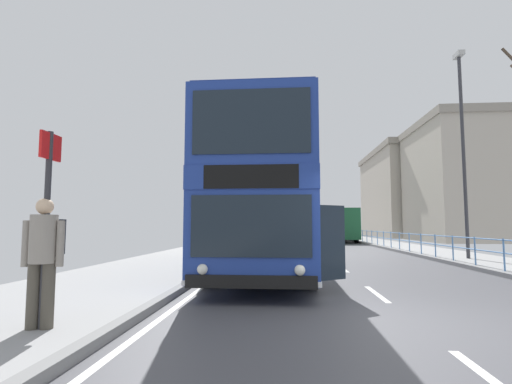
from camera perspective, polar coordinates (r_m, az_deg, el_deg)
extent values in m
cube|color=#49494E|center=(6.51, 22.97, -18.00)|extent=(8.40, 140.00, 0.06)
cube|color=silver|center=(8.96, 17.50, -14.24)|extent=(0.12, 2.00, 0.00)
cube|color=silver|center=(13.64, 12.84, -11.08)|extent=(0.12, 2.00, 0.00)
cube|color=silver|center=(18.38, 10.61, -9.52)|extent=(0.12, 2.00, 0.00)
cube|color=silver|center=(23.15, 9.31, -8.59)|extent=(0.12, 2.00, 0.00)
cube|color=silver|center=(27.93, 8.46, -7.98)|extent=(0.12, 2.00, 0.00)
cube|color=silver|center=(32.71, 7.85, -7.54)|extent=(0.12, 2.00, 0.00)
cube|color=silver|center=(37.50, 7.40, -7.22)|extent=(0.12, 2.00, 0.00)
cube|color=silver|center=(42.29, 7.06, -6.96)|extent=(0.12, 2.00, 0.00)
cube|color=silver|center=(47.08, 6.78, -6.76)|extent=(0.12, 2.00, 0.00)
cube|color=silver|center=(51.88, 6.56, -6.60)|extent=(0.12, 2.00, 0.00)
cube|color=silver|center=(56.67, 6.37, -6.46)|extent=(0.12, 2.00, 0.00)
cube|color=silver|center=(6.51, -14.24, -17.94)|extent=(0.12, 133.00, 0.00)
cube|color=gray|center=(6.61, -17.24, -17.07)|extent=(0.20, 140.00, 0.14)
cube|color=gray|center=(7.61, -32.64, -14.88)|extent=(4.00, 140.00, 0.14)
cube|color=navy|center=(12.36, 1.58, -6.04)|extent=(2.64, 10.51, 1.80)
cube|color=navy|center=(12.39, 1.57, -0.78)|extent=(2.65, 10.56, 0.47)
cube|color=navy|center=(12.51, 1.56, 4.06)|extent=(2.64, 10.51, 1.65)
cube|color=navy|center=(12.68, 1.55, 7.92)|extent=(2.56, 10.19, 0.08)
cube|color=#19232D|center=(7.11, -0.79, -5.07)|extent=(2.25, 0.05, 1.15)
cube|color=black|center=(7.17, -0.78, 2.31)|extent=(1.79, 0.04, 0.45)
cube|color=#19232D|center=(7.38, -0.77, 10.49)|extent=(2.25, 0.05, 1.25)
cube|color=black|center=(7.18, -0.81, -13.22)|extent=(2.43, 0.10, 0.24)
cube|color=silver|center=(12.40, 1.59, -9.94)|extent=(2.66, 10.56, 0.10)
cube|color=#19232D|center=(12.61, 7.54, -4.83)|extent=(0.08, 8.18, 0.94)
cube|color=#19232D|center=(12.52, 7.49, 4.48)|extent=(0.09, 9.44, 0.99)
cube|color=#19232D|center=(12.75, -4.18, -4.87)|extent=(0.08, 8.18, 0.94)
cube|color=#19232D|center=(12.66, -4.30, 4.34)|extent=(0.09, 9.44, 0.99)
sphere|color=white|center=(7.11, 6.54, -11.48)|extent=(0.20, 0.20, 0.20)
sphere|color=white|center=(7.28, -7.98, -11.31)|extent=(0.20, 0.20, 0.20)
cube|color=#19232D|center=(8.20, 10.95, -7.37)|extent=(0.68, 0.49, 1.55)
cube|color=black|center=(8.47, 8.43, -7.33)|extent=(0.11, 0.90, 1.55)
cylinder|color=black|center=(9.36, 8.20, -10.82)|extent=(0.31, 1.04, 1.04)
cylinder|color=black|center=(9.54, -6.98, -10.72)|extent=(0.31, 1.04, 1.04)
cylinder|color=black|center=(15.72, 6.81, -8.46)|extent=(0.31, 1.04, 1.04)
cylinder|color=black|center=(15.83, -2.22, -8.47)|extent=(0.31, 1.04, 1.04)
cube|color=#19512D|center=(36.41, 11.93, -4.67)|extent=(2.65, 9.30, 2.60)
cube|color=#19232D|center=(36.25, 9.97, -4.12)|extent=(0.17, 7.87, 1.25)
cube|color=#19232D|center=(36.63, 13.85, -4.06)|extent=(0.17, 7.87, 1.25)
cube|color=#19232D|center=(41.01, 10.95, -4.35)|extent=(2.12, 0.07, 1.56)
cylinder|color=black|center=(38.88, 9.64, -6.40)|extent=(0.30, 0.97, 0.96)
cylinder|color=black|center=(39.21, 13.10, -6.33)|extent=(0.30, 0.97, 0.96)
cylinder|color=black|center=(33.46, 10.68, -6.63)|extent=(0.30, 0.97, 0.96)
cylinder|color=black|center=(33.85, 14.68, -6.53)|extent=(0.30, 0.97, 0.96)
cylinder|color=#598CC6|center=(13.53, 32.97, -7.84)|extent=(0.05, 0.05, 0.96)
cylinder|color=#598CC6|center=(15.08, 29.81, -7.61)|extent=(0.05, 0.05, 0.96)
cylinder|color=#598CC6|center=(16.65, 27.24, -7.41)|extent=(0.05, 0.05, 0.96)
cylinder|color=#598CC6|center=(18.26, 25.12, -7.23)|extent=(0.05, 0.05, 0.96)
cylinder|color=#598CC6|center=(19.88, 23.35, -7.07)|extent=(0.05, 0.05, 0.96)
cylinder|color=#598CC6|center=(21.52, 21.85, -6.93)|extent=(0.05, 0.05, 0.96)
cylinder|color=#598CC6|center=(23.18, 20.56, -6.81)|extent=(0.05, 0.05, 0.96)
cylinder|color=#598CC6|center=(24.84, 19.44, -6.70)|extent=(0.05, 0.05, 0.96)
cylinder|color=#598CC6|center=(26.52, 18.47, -6.60)|extent=(0.05, 0.05, 0.96)
cylinder|color=#598CC6|center=(28.19, 17.61, -6.52)|extent=(0.05, 0.05, 0.96)
cylinder|color=#598CC6|center=(29.88, 16.85, -6.44)|extent=(0.05, 0.05, 0.96)
cylinder|color=#598CC6|center=(31.57, 16.17, -6.37)|extent=(0.05, 0.05, 0.96)
cylinder|color=#598CC6|center=(33.26, 15.56, -6.30)|extent=(0.05, 0.05, 0.96)
cylinder|color=#598CC6|center=(34.96, 15.01, -6.24)|extent=(0.05, 0.05, 0.96)
cylinder|color=#598CC6|center=(19.87, 23.31, -5.83)|extent=(0.04, 31.11, 0.04)
cylinder|color=#598CC6|center=(19.88, 23.35, -6.93)|extent=(0.04, 31.11, 0.04)
cylinder|color=#4C473D|center=(5.85, -28.53, -13.21)|extent=(0.18, 0.18, 0.88)
cylinder|color=#4C473D|center=(5.93, -30.21, -13.02)|extent=(0.18, 0.18, 0.88)
cylinder|color=gray|center=(5.82, -29.07, -6.11)|extent=(0.38, 0.38, 0.64)
cylinder|color=gray|center=(5.74, -27.10, -6.82)|extent=(0.11, 0.11, 0.61)
cylinder|color=gray|center=(5.92, -31.03, -6.58)|extent=(0.11, 0.11, 0.61)
sphere|color=beige|center=(5.83, -28.90, -1.90)|extent=(0.25, 0.25, 0.22)
cube|color=black|center=(6.06, -28.01, -5.90)|extent=(0.30, 0.22, 0.48)
cylinder|color=#2D2D33|center=(5.81, -28.79, -4.73)|extent=(0.08, 0.08, 2.60)
cube|color=red|center=(5.92, -28.24, 5.99)|extent=(0.04, 0.44, 0.36)
cylinder|color=#38383D|center=(18.22, 28.49, 4.77)|extent=(0.14, 0.14, 8.48)
cube|color=#B2B2AD|center=(19.40, 27.93, 17.57)|extent=(0.28, 0.60, 0.20)
cube|color=#B2A899|center=(41.63, 28.40, 1.02)|extent=(8.12, 11.24, 10.82)
cube|color=gray|center=(42.56, 28.08, 8.75)|extent=(8.45, 11.69, 0.70)
cube|color=#B2A899|center=(55.40, 22.48, -0.58)|extent=(10.70, 17.13, 10.77)
cube|color=gray|center=(56.10, 22.28, 5.27)|extent=(11.13, 17.82, 0.70)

